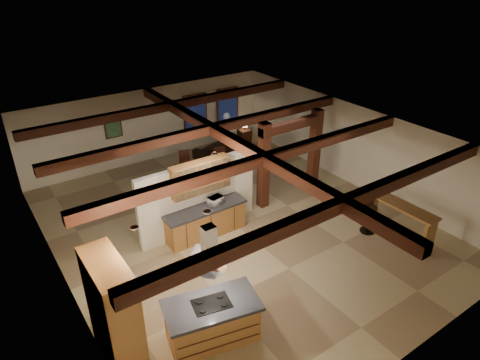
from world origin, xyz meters
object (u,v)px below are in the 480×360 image
at_px(kitchen_island, 212,321).
at_px(dining_table, 205,173).
at_px(bar_counter, 400,216).
at_px(sofa, 217,146).

distance_m(kitchen_island, dining_table, 7.27).
height_order(kitchen_island, bar_counter, bar_counter).
xyz_separation_m(dining_table, sofa, (1.71, 1.92, -0.02)).
bearing_deg(kitchen_island, sofa, 57.45).
distance_m(dining_table, sofa, 2.56).
relative_size(kitchen_island, sofa, 1.01).
bearing_deg(bar_counter, kitchen_island, -179.01).
height_order(dining_table, sofa, dining_table).
height_order(sofa, bar_counter, bar_counter).
bearing_deg(kitchen_island, bar_counter, 0.99).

